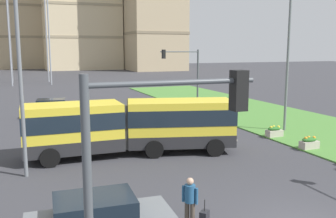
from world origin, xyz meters
TOP-DOWN VIEW (x-y plane):
  - grass_median at (11.62, 10.00)m, footprint 10.00×70.00m
  - articulated_bus at (-2.82, 10.63)m, footprint 11.91×4.30m
  - car_navy_sedan at (-6.04, 24.46)m, footprint 4.61×2.50m
  - pedestrian_crossing at (-3.48, 1.39)m, footprint 0.42×0.46m
  - flower_planter_2 at (7.22, 7.68)m, footprint 1.10×0.56m
  - flower_planter_3 at (7.22, 10.98)m, footprint 1.10×0.56m
  - traffic_light_near_left at (-6.38, -3.00)m, footprint 3.38×0.28m
  - traffic_light_far_right at (5.59, 22.00)m, footprint 3.76×0.28m
  - streetlight_left at (-8.50, 8.82)m, footprint 0.70×0.28m
  - streetlight_median at (9.12, 12.32)m, footprint 0.70×0.28m

SIDE VIEW (x-z plane):
  - grass_median at x=11.62m, z-range 0.00..0.08m
  - flower_planter_2 at x=7.22m, z-range 0.06..0.80m
  - flower_planter_3 at x=7.22m, z-range 0.06..0.80m
  - car_navy_sedan at x=-6.04m, z-range -0.04..1.54m
  - pedestrian_crossing at x=-3.48m, z-range 0.13..1.87m
  - articulated_bus at x=-2.82m, z-range 0.15..3.15m
  - traffic_light_near_left at x=-6.38m, z-range 1.05..6.58m
  - traffic_light_far_right at x=5.59m, z-range 1.11..6.96m
  - streetlight_left at x=-8.50m, z-range 0.44..9.23m
  - streetlight_median at x=9.12m, z-range 0.45..10.46m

